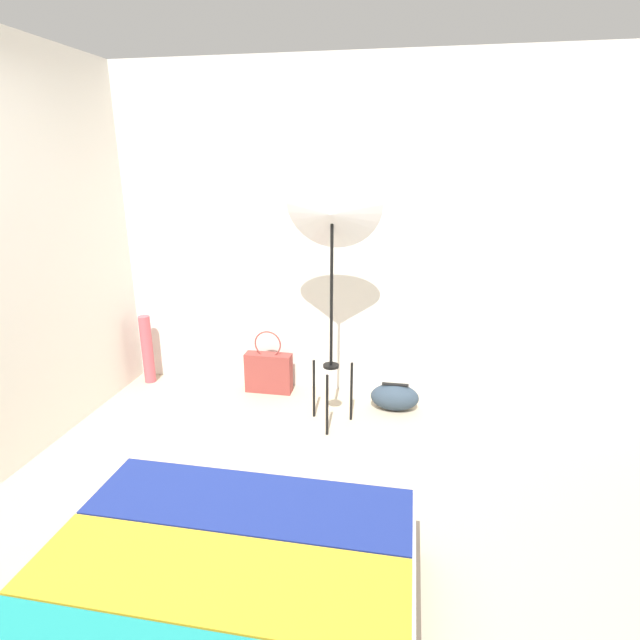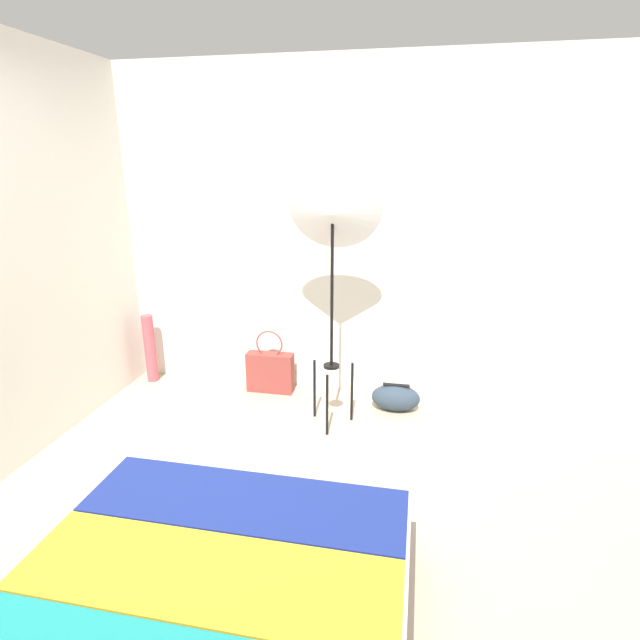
# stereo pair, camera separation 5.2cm
# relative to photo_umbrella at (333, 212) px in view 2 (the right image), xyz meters

# --- Properties ---
(ground_plane) EXTENTS (14.00, 14.00, 0.00)m
(ground_plane) POSITION_rel_photo_umbrella_xyz_m (-0.25, -1.53, -1.54)
(ground_plane) COLOR tan
(wall_back) EXTENTS (8.00, 0.05, 2.60)m
(wall_back) POSITION_rel_photo_umbrella_xyz_m (-0.25, 0.63, -0.24)
(wall_back) COLOR silver
(wall_back) RESTS_ON ground_plane
(wall_side_left) EXTENTS (0.05, 8.00, 2.60)m
(wall_side_left) POSITION_rel_photo_umbrella_xyz_m (-1.87, -0.53, -0.24)
(wall_side_left) COLOR silver
(wall_side_left) RESTS_ON ground_plane
(photo_umbrella) EXTENTS (0.65, 0.37, 1.89)m
(photo_umbrella) POSITION_rel_photo_umbrella_xyz_m (0.00, 0.00, 0.00)
(photo_umbrella) COLOR black
(photo_umbrella) RESTS_ON ground_plane
(tote_bag) EXTENTS (0.39, 0.12, 0.54)m
(tote_bag) POSITION_rel_photo_umbrella_xyz_m (-0.60, 0.44, -1.36)
(tote_bag) COLOR brown
(tote_bag) RESTS_ON ground_plane
(duffel_bag) EXTENTS (0.37, 0.21, 0.22)m
(duffel_bag) POSITION_rel_photo_umbrella_xyz_m (0.46, 0.31, -1.44)
(duffel_bag) COLOR #2D3D4C
(duffel_bag) RESTS_ON ground_plane
(paper_roll) EXTENTS (0.10, 0.10, 0.60)m
(paper_roll) POSITION_rel_photo_umbrella_xyz_m (-1.69, 0.45, -1.24)
(paper_roll) COLOR #BC4C56
(paper_roll) RESTS_ON ground_plane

